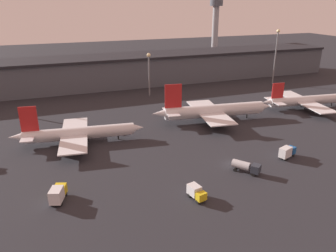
# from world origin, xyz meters

# --- Properties ---
(ground) EXTENTS (600.00, 600.00, 0.00)m
(ground) POSITION_xyz_m (0.00, 0.00, 0.00)
(ground) COLOR #26262B
(terminal_building) EXTENTS (228.59, 24.37, 15.49)m
(terminal_building) POSITION_xyz_m (0.00, 99.24, 7.79)
(terminal_building) COLOR #4C515B
(terminal_building) RESTS_ON ground
(airplane_1) EXTENTS (41.32, 30.32, 13.02)m
(airplane_1) POSITION_xyz_m (-38.32, 29.30, 3.26)
(airplane_1) COLOR silver
(airplane_1) RESTS_ON ground
(airplane_2) EXTENTS (46.59, 30.00, 14.85)m
(airplane_2) POSITION_xyz_m (11.04, 32.65, 3.89)
(airplane_2) COLOR silver
(airplane_2) RESTS_ON ground
(airplane_3) EXTENTS (41.49, 32.91, 11.40)m
(airplane_3) POSITION_xyz_m (54.85, 33.19, 3.20)
(airplane_3) COLOR silver
(airplane_3) RESTS_ON ground
(service_vehicle_0) EXTENTS (3.20, 5.21, 3.09)m
(service_vehicle_0) POSITION_xyz_m (-16.73, -12.00, 1.72)
(service_vehicle_0) COLOR gold
(service_vehicle_0) RESTS_ON ground
(service_vehicle_3) EXTENTS (6.30, 7.24, 2.91)m
(service_vehicle_3) POSITION_xyz_m (0.66, -5.39, 1.73)
(service_vehicle_3) COLOR #282D38
(service_vehicle_3) RESTS_ON ground
(service_vehicle_4) EXTENTS (4.32, 6.40, 3.71)m
(service_vehicle_4) POSITION_xyz_m (-46.15, -2.27, 2.03)
(service_vehicle_4) COLOR gold
(service_vehicle_4) RESTS_ON ground
(service_vehicle_5) EXTENTS (6.30, 4.08, 3.47)m
(service_vehicle_5) POSITION_xyz_m (16.31, -2.26, 1.92)
(service_vehicle_5) COLOR #195199
(service_vehicle_5) RESTS_ON ground
(lamp_post_1) EXTENTS (1.80, 1.80, 19.98)m
(lamp_post_1) POSITION_xyz_m (-1.08, 73.58, 13.09)
(lamp_post_1) COLOR slate
(lamp_post_1) RESTS_ON ground
(lamp_post_2) EXTENTS (1.80, 1.80, 28.39)m
(lamp_post_2) POSITION_xyz_m (68.53, 73.58, 17.75)
(lamp_post_2) COLOR slate
(lamp_post_2) RESTS_ON ground
(control_tower) EXTENTS (9.00, 9.00, 45.26)m
(control_tower) POSITION_xyz_m (71.61, 147.10, 26.20)
(control_tower) COLOR #99999E
(control_tower) RESTS_ON ground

